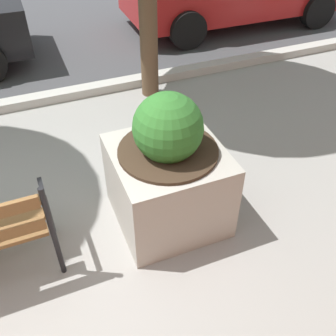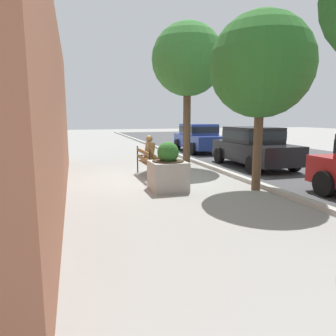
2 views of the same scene
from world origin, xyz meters
TOP-DOWN VIEW (x-y plane):
  - concrete_planter at (1.70, 0.29)m, footprint 0.94×0.94m

SIDE VIEW (x-z plane):
  - concrete_planter at x=1.70m, z-range -0.12..1.19m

